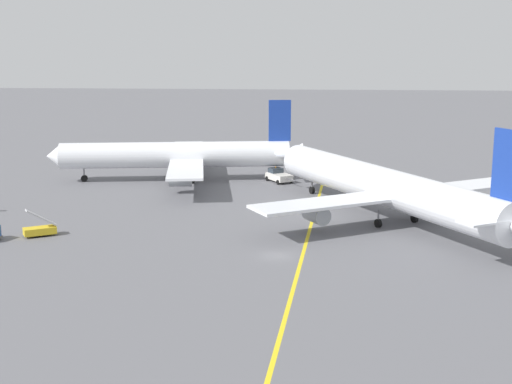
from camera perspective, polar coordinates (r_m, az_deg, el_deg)
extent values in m
plane|color=slate|center=(96.18, 1.67, -4.98)|extent=(600.00, 600.00, 0.00)
cube|color=yellow|center=(105.69, 4.07, -3.43)|extent=(8.71, 119.75, 0.01)
cylinder|color=white|center=(145.41, -6.30, 2.91)|extent=(45.23, 11.63, 5.06)
cone|color=white|center=(148.21, -15.50, 2.71)|extent=(3.46, 5.02, 4.66)
cone|color=white|center=(146.42, 2.94, 3.03)|extent=(4.16, 4.54, 4.05)
cube|color=white|center=(145.47, -5.40, 2.63)|extent=(12.86, 44.78, 0.44)
cube|color=white|center=(146.05, 1.97, 3.21)|extent=(5.08, 13.33, 0.28)
cube|color=#193899|center=(145.20, 1.86, 5.59)|extent=(4.41, 1.00, 8.13)
cylinder|color=#999EA3|center=(158.02, -5.67, 2.72)|extent=(4.54, 3.19, 2.60)
cylinder|color=#999EA3|center=(133.61, -5.92, 0.98)|extent=(4.54, 3.19, 2.60)
cylinder|color=slate|center=(142.56, -5.01, 1.36)|extent=(0.28, 0.28, 2.24)
cylinder|color=black|center=(142.78, -5.00, 0.92)|extent=(1.37, 0.74, 1.30)
cylinder|color=slate|center=(149.25, -4.98, 1.85)|extent=(0.28, 0.28, 2.24)
cylinder|color=black|center=(149.45, -4.97, 1.42)|extent=(1.37, 0.74, 1.30)
cylinder|color=slate|center=(147.76, -13.26, 1.46)|extent=(0.28, 0.28, 2.24)
cylinder|color=black|center=(147.97, -13.23, 1.04)|extent=(1.37, 0.74, 1.30)
cylinder|color=white|center=(115.06, 9.88, 0.45)|extent=(32.41, 48.99, 5.85)
cone|color=white|center=(138.15, 3.02, 2.56)|extent=(6.05, 5.16, 5.38)
cube|color=white|center=(113.14, 10.67, -0.23)|extent=(43.35, 29.36, 0.44)
cube|color=white|center=(96.30, 18.80, -1.95)|extent=(12.81, 9.40, 0.28)
cube|color=#193899|center=(95.17, 18.94, 2.03)|extent=(2.56, 3.96, 8.78)
cylinder|color=#999EA3|center=(122.44, 15.24, -0.37)|extent=(4.38, 4.94, 2.60)
cylinder|color=#999EA3|center=(107.16, 4.72, -1.74)|extent=(4.38, 4.94, 2.60)
cylinder|color=slate|center=(111.01, 9.52, -1.91)|extent=(0.28, 0.28, 2.08)
cylinder|color=black|center=(111.26, 9.50, -2.43)|extent=(1.14, 1.40, 1.30)
cylinder|color=slate|center=(115.05, 12.26, -1.52)|extent=(0.28, 0.28, 2.08)
cylinder|color=black|center=(115.29, 12.24, -2.02)|extent=(1.14, 1.40, 1.30)
cylinder|color=slate|center=(133.25, 4.39, 0.58)|extent=(0.28, 0.28, 2.08)
cylinder|color=black|center=(133.46, 4.38, 0.14)|extent=(1.14, 1.40, 1.30)
cube|color=white|center=(143.82, 1.81, 1.21)|extent=(5.76, 6.65, 1.22)
cube|color=#333D47|center=(144.74, 1.55, 1.71)|extent=(3.17, 3.11, 0.90)
cylinder|color=#4C4C51|center=(139.93, 2.76, 0.94)|extent=(1.91, 2.79, 0.20)
sphere|color=orange|center=(144.63, 1.55, 1.95)|extent=(0.24, 0.24, 0.24)
cylinder|color=black|center=(145.04, 0.87, 1.06)|extent=(0.74, 0.92, 0.90)
cylinder|color=black|center=(146.51, 1.88, 1.17)|extent=(0.74, 0.92, 0.90)
cylinder|color=black|center=(141.37, 1.73, 0.77)|extent=(0.74, 0.92, 0.90)
cylinder|color=black|center=(142.88, 2.76, 0.88)|extent=(0.74, 0.92, 0.90)
cube|color=gold|center=(109.61, -16.50, -2.91)|extent=(4.90, 3.98, 1.00)
cube|color=silver|center=(109.19, -16.41, -1.93)|extent=(4.32, 3.30, 2.71)
cylinder|color=black|center=(108.96, -16.81, -3.29)|extent=(0.62, 0.47, 0.60)
cylinder|color=black|center=(110.30, -16.93, -3.11)|extent=(0.62, 0.47, 0.60)
cylinder|color=black|center=(109.18, -16.04, -3.21)|extent=(0.62, 0.47, 0.60)
cylinder|color=black|center=(110.52, -16.16, -3.03)|extent=(0.62, 0.47, 0.60)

